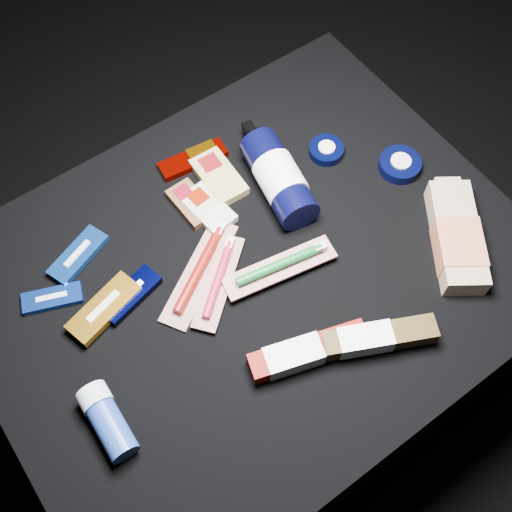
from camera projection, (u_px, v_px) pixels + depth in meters
ground at (253, 347)px, 1.51m from camera, size 3.00×3.00×0.00m
cloth_table at (253, 313)px, 1.33m from camera, size 0.98×0.78×0.40m
luna_bar_0 at (52, 298)px, 1.12m from camera, size 0.11×0.07×0.01m
luna_bar_1 at (78, 255)px, 1.16m from camera, size 0.13×0.08×0.02m
luna_bar_2 at (130, 294)px, 1.12m from camera, size 0.12×0.07×0.02m
luna_bar_3 at (104, 308)px, 1.10m from camera, size 0.15×0.09×0.02m
clif_bar_0 at (190, 202)px, 1.22m from camera, size 0.06×0.10×0.02m
clif_bar_1 at (207, 207)px, 1.21m from camera, size 0.07×0.11×0.02m
clif_bar_2 at (217, 175)px, 1.24m from camera, size 0.07×0.12×0.02m
power_bar at (196, 158)px, 1.27m from camera, size 0.14×0.06×0.02m
lotion_bottle at (279, 178)px, 1.21m from camera, size 0.11×0.25×0.08m
cream_tin_upper at (326, 150)px, 1.27m from camera, size 0.07×0.07×0.02m
cream_tin_lower at (400, 165)px, 1.25m from camera, size 0.08×0.08×0.03m
bodywash_bottle at (457, 238)px, 1.16m from camera, size 0.19×0.22×0.05m
deodorant_stick at (107, 420)px, 1.00m from camera, size 0.05×0.12×0.05m
toothbrush_pack_0 at (200, 270)px, 1.15m from camera, size 0.22×0.16×0.03m
toothbrush_pack_1 at (219, 279)px, 1.13m from camera, size 0.18×0.16×0.02m
toothbrush_pack_2 at (281, 266)px, 1.14m from camera, size 0.22×0.09×0.02m
toothpaste_carton_red at (303, 353)px, 1.06m from camera, size 0.21×0.10×0.04m
toothpaste_carton_green at (374, 338)px, 1.07m from camera, size 0.19×0.12×0.04m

